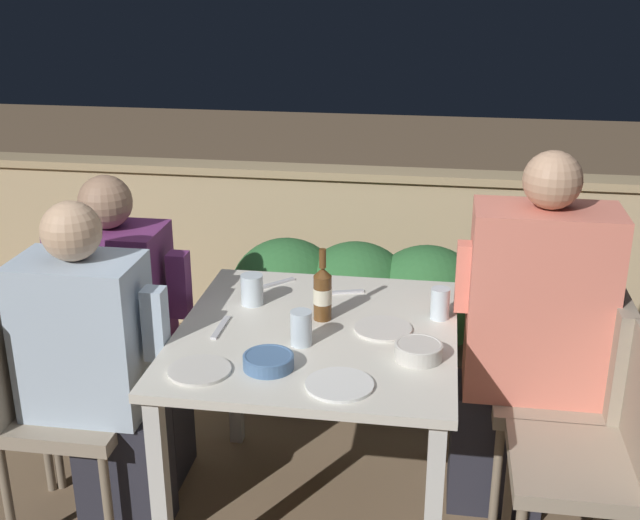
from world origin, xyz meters
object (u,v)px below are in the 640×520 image
(chair_left_far, at_px, (80,344))
(person_coral_top, at_px, (526,340))
(chair_right_near, at_px, (612,445))
(person_purple_stripe, at_px, (127,331))
(potted_plant, at_px, (120,304))
(beer_bottle, at_px, (323,293))
(chair_right_far, at_px, (579,378))
(chair_left_near, at_px, (46,389))
(person_blue_shirt, at_px, (98,375))

(chair_left_far, bearing_deg, person_coral_top, 0.79)
(chair_right_near, xyz_separation_m, person_coral_top, (-0.23, 0.41, 0.13))
(chair_right_near, height_order, person_coral_top, person_coral_top)
(person_purple_stripe, xyz_separation_m, chair_right_near, (1.67, -0.39, -0.07))
(potted_plant, bearing_deg, person_purple_stripe, -64.29)
(beer_bottle, bearing_deg, chair_right_far, 7.31)
(chair_left_near, height_order, potted_plant, chair_left_near)
(beer_bottle, distance_m, potted_plant, 1.28)
(chair_left_near, relative_size, chair_right_far, 1.00)
(chair_right_near, bearing_deg, chair_left_near, 178.32)
(chair_left_near, height_order, person_blue_shirt, person_blue_shirt)
(person_purple_stripe, distance_m, potted_plant, 0.65)
(chair_right_near, height_order, beer_bottle, beer_bottle)
(person_blue_shirt, relative_size, chair_right_far, 1.39)
(chair_left_far, relative_size, beer_bottle, 3.42)
(person_coral_top, bearing_deg, chair_left_near, -167.43)
(beer_bottle, bearing_deg, potted_plant, 147.02)
(person_purple_stripe, bearing_deg, person_coral_top, 0.89)
(chair_left_near, height_order, chair_left_far, same)
(chair_left_far, xyz_separation_m, potted_plant, (-0.08, 0.57, -0.09))
(person_purple_stripe, height_order, beer_bottle, person_purple_stripe)
(chair_left_near, distance_m, person_coral_top, 1.65)
(person_coral_top, xyz_separation_m, potted_plant, (-1.71, 0.55, -0.22))
(chair_left_far, bearing_deg, potted_plant, 98.13)
(chair_left_far, height_order, beer_bottle, beer_bottle)
(chair_left_far, distance_m, person_purple_stripe, 0.21)
(chair_left_near, relative_size, beer_bottle, 3.42)
(beer_bottle, xyz_separation_m, potted_plant, (-1.02, 0.66, -0.40))
(person_blue_shirt, xyz_separation_m, chair_right_near, (1.64, -0.05, -0.07))
(chair_right_near, relative_size, beer_bottle, 3.42)
(chair_left_near, distance_m, potted_plant, 0.92)
(chair_left_near, relative_size, person_purple_stripe, 0.72)
(beer_bottle, height_order, potted_plant, beer_bottle)
(chair_left_near, height_order, person_coral_top, person_coral_top)
(chair_right_far, bearing_deg, person_coral_top, -180.00)
(chair_right_near, distance_m, person_coral_top, 0.49)
(chair_left_far, bearing_deg, person_blue_shirt, -56.12)
(chair_right_near, bearing_deg, potted_plant, 153.69)
(person_purple_stripe, height_order, potted_plant, person_purple_stripe)
(beer_bottle, bearing_deg, person_blue_shirt, -161.17)
(person_blue_shirt, bearing_deg, chair_left_near, -180.00)
(chair_right_far, bearing_deg, chair_right_near, -84.59)
(chair_right_far, bearing_deg, chair_left_near, -168.72)
(beer_bottle, bearing_deg, person_coral_top, 9.28)
(person_blue_shirt, xyz_separation_m, person_coral_top, (1.41, 0.36, 0.06))
(person_purple_stripe, height_order, chair_right_far, person_purple_stripe)
(person_purple_stripe, distance_m, person_coral_top, 1.44)
(chair_left_far, height_order, potted_plant, chair_left_far)
(chair_right_far, height_order, potted_plant, chair_right_far)
(person_purple_stripe, bearing_deg, beer_bottle, -6.94)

